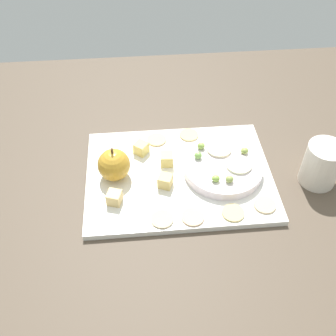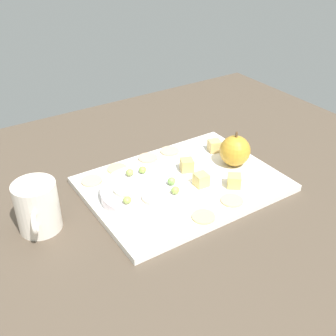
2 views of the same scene
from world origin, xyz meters
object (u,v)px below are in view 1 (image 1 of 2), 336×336
(grape_4, at_px, (245,151))
(cheese_cube_2, at_px, (167,159))
(cracker_2, at_px, (193,217))
(serving_dish, at_px, (223,167))
(apple_whole, at_px, (114,165))
(cheese_cube_0, at_px, (114,198))
(apple_slice_0, at_px, (239,165))
(cracker_0, at_px, (157,140))
(cheese_cube_3, at_px, (141,148))
(cup, at_px, (322,164))
(cracker_3, at_px, (265,205))
(cracker_4, at_px, (233,213))
(cracker_1, at_px, (162,219))
(grape_3, at_px, (198,155))
(grape_0, at_px, (201,146))
(grape_2, at_px, (216,178))
(platter, at_px, (179,175))
(cracker_5, at_px, (190,135))
(cheese_cube_1, at_px, (165,181))
(apple_slice_1, at_px, (219,149))
(grape_1, at_px, (230,179))

(grape_4, bearing_deg, cheese_cube_2, -1.02)
(cracker_2, bearing_deg, serving_dish, -123.92)
(apple_whole, height_order, cheese_cube_0, apple_whole)
(cheese_cube_2, xyz_separation_m, apple_slice_0, (-0.15, 0.04, 0.01))
(cracker_0, relative_size, cracker_2, 1.00)
(cheese_cube_3, bearing_deg, cup, 164.34)
(cracker_3, bearing_deg, cracker_4, 11.72)
(serving_dish, relative_size, cheese_cube_0, 6.35)
(cheese_cube_2, bearing_deg, cracker_1, 81.71)
(grape_3, bearing_deg, grape_0, -110.36)
(grape_2, bearing_deg, cracker_4, 109.25)
(platter, height_order, serving_dish, serving_dish)
(cheese_cube_0, xyz_separation_m, cracker_5, (-0.18, -0.19, -0.01))
(grape_0, bearing_deg, cheese_cube_1, 43.98)
(cheese_cube_1, xyz_separation_m, grape_2, (-0.10, 0.02, 0.01))
(serving_dish, xyz_separation_m, grape_3, (0.05, -0.02, 0.02))
(cracker_4, relative_size, apple_slice_1, 0.81)
(platter, bearing_deg, cracker_5, -108.08)
(cheese_cube_0, relative_size, cup, 0.25)
(grape_1, height_order, grape_3, same)
(cheese_cube_0, height_order, cheese_cube_1, same)
(cracker_3, bearing_deg, grape_1, -38.91)
(apple_whole, height_order, grape_1, apple_whole)
(grape_3, bearing_deg, cheese_cube_0, 26.46)
(cracker_5, distance_m, grape_1, 0.19)
(cracker_2, distance_m, cracker_4, 0.08)
(cracker_1, xyz_separation_m, cracker_2, (-0.06, 0.00, 0.00))
(cracker_5, bearing_deg, cracker_0, 7.29)
(apple_whole, height_order, cheese_cube_2, apple_whole)
(cheese_cube_2, relative_size, cracker_2, 0.61)
(cheese_cube_1, bearing_deg, platter, -135.52)
(cheese_cube_1, distance_m, grape_2, 0.11)
(platter, distance_m, cheese_cube_1, 0.05)
(serving_dish, bearing_deg, cheese_cube_1, 13.62)
(grape_4, distance_m, apple_slice_0, 0.04)
(cracker_2, height_order, grape_1, grape_1)
(cheese_cube_2, height_order, cracker_1, cheese_cube_2)
(cheese_cube_3, distance_m, apple_slice_1, 0.18)
(grape_1, bearing_deg, grape_4, -121.41)
(cheese_cube_2, xyz_separation_m, grape_2, (-0.09, 0.08, 0.01))
(cheese_cube_2, height_order, cracker_0, cheese_cube_2)
(cheese_cube_1, bearing_deg, apple_slice_1, -148.90)
(cracker_2, height_order, grape_2, grape_2)
(cheese_cube_3, bearing_deg, grape_1, 144.61)
(grape_2, relative_size, apple_slice_1, 0.30)
(cracker_1, height_order, grape_3, grape_3)
(cracker_2, relative_size, cup, 0.42)
(apple_whole, height_order, cracker_4, apple_whole)
(serving_dish, distance_m, apple_whole, 0.23)
(grape_4, bearing_deg, grape_0, -14.12)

